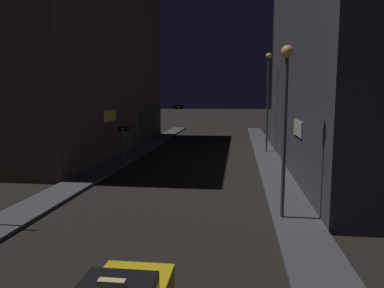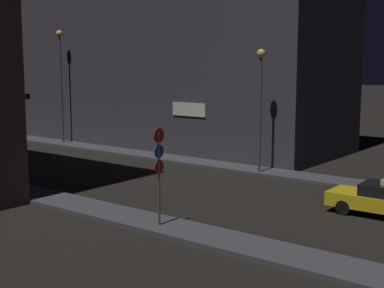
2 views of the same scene
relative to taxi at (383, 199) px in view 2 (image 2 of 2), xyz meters
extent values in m
cube|color=#424247|center=(4.98, 22.28, -0.65)|extent=(2.01, 61.24, 0.17)
cube|color=#3D3842|center=(11.20, 20.56, 8.78)|extent=(10.43, 26.58, 19.03)
cube|color=white|center=(5.95, 15.24, 2.69)|extent=(0.08, 2.80, 0.90)
cube|color=yellow|center=(0.00, 0.05, -0.12)|extent=(1.83, 4.41, 0.60)
cylinder|color=black|center=(-0.81, 1.41, -0.42)|extent=(0.22, 0.64, 0.64)
cylinder|color=black|center=(0.79, 1.42, -0.42)|extent=(0.22, 0.64, 0.64)
cube|color=black|center=(-2.27, 22.17, 3.69)|extent=(0.80, 0.28, 0.32)
sphere|color=#3F0C0C|center=(-2.51, 21.99, 3.69)|extent=(0.20, 0.20, 0.20)
sphere|color=yellow|center=(-2.27, 21.99, 3.69)|extent=(0.20, 0.20, 0.20)
sphere|color=#0C3319|center=(-2.02, 21.99, 3.69)|extent=(0.20, 0.20, 0.20)
cylinder|color=#47474C|center=(-5.79, 18.93, 0.87)|extent=(0.16, 0.16, 3.20)
cube|color=black|center=(-5.79, 18.93, 2.22)|extent=(0.80, 0.28, 0.32)
sphere|color=#3F0C0C|center=(-6.04, 18.76, 2.22)|extent=(0.20, 0.20, 0.20)
sphere|color=yellow|center=(-5.79, 18.76, 2.22)|extent=(0.20, 0.20, 0.20)
sphere|color=#0C3319|center=(-5.54, 18.76, 2.22)|extent=(0.20, 0.20, 0.20)
cylinder|color=#47474C|center=(-7.24, 6.34, 1.29)|extent=(0.10, 0.10, 3.71)
cylinder|color=red|center=(-7.24, 6.32, 3.00)|extent=(0.58, 0.03, 0.58)
cylinder|color=blue|center=(-7.24, 6.32, 2.38)|extent=(0.52, 0.03, 0.52)
cylinder|color=red|center=(-7.24, 6.32, 1.77)|extent=(0.51, 0.03, 0.51)
cylinder|color=#47474C|center=(4.40, 8.74, 2.77)|extent=(0.16, 0.16, 6.66)
sphere|color=#F9C666|center=(4.40, 8.74, 6.35)|extent=(0.50, 0.50, 0.50)
cylinder|color=#47474C|center=(5.11, 27.66, 3.66)|extent=(0.16, 0.16, 8.45)
sphere|color=#F9C666|center=(5.11, 27.66, 8.15)|extent=(0.53, 0.53, 0.53)
camera|label=1|loc=(2.49, -6.78, 4.57)|focal=34.38mm
camera|label=2|loc=(-22.65, -7.33, 5.70)|focal=50.33mm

